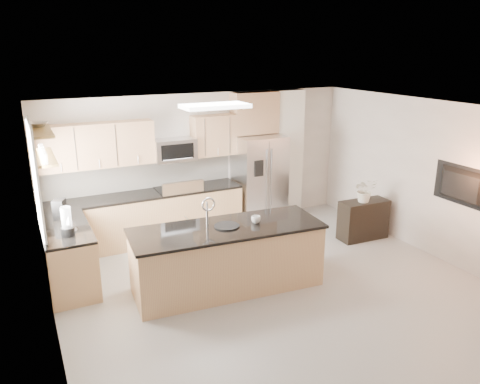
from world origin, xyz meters
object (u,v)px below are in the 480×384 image
kettle (69,223)px  microwave (174,150)px  blender (67,223)px  flower_vase (366,184)px  coffee_maker (60,210)px  range (179,212)px  television (460,186)px  island (227,257)px  cup (256,219)px  platter (227,226)px  credenza (363,220)px  refrigerator (259,181)px  bowl (38,124)px

kettle → microwave: bearing=33.6°
blender → flower_vase: bearing=-2.0°
coffee_maker → range: bearing=17.8°
blender → coffee_maker: (-0.02, 0.77, -0.04)m
microwave → television: bearing=-42.8°
island → blender: island is taller
blender → cup: bearing=-17.2°
flower_vase → television: television is taller
range → platter: bearing=-90.1°
television → kettle: bearing=71.1°
microwave → television: microwave is taller
microwave → television: (3.51, -3.24, -0.28)m
island → television: 3.75m
blender → coffee_maker: size_ratio=1.40×
credenza → blender: (-5.09, 0.15, 0.74)m
range → microwave: (0.00, 0.12, 1.16)m
kettle → island: bearing=-25.3°
kettle → television: television is taller
refrigerator → credenza: bearing=-48.6°
blender → credenza: bearing=-1.6°
cup → bowl: size_ratio=0.37×
range → refrigerator: (1.66, -0.05, 0.42)m
bowl → island: bearing=-32.2°
credenza → bowl: bearing=173.4°
island → credenza: island is taller
island → cup: (0.45, -0.04, 0.53)m
microwave → blender: microwave is taller
refrigerator → blender: (-3.73, -1.39, 0.21)m
range → island: (-0.01, -2.18, 0.01)m
microwave → platter: 2.38m
platter → television: size_ratio=0.34×
credenza → flower_vase: flower_vase is taller
microwave → bowl: bearing=-158.5°
cup → blender: 2.63m
microwave → coffee_maker: bearing=-159.1°
cup → refrigerator: bearing=60.6°
platter → kettle: bearing=155.1°
blender → kettle: (0.05, 0.22, -0.07)m
coffee_maker → bowl: (-0.16, -0.09, 1.32)m
credenza → coffee_maker: size_ratio=3.02×
microwave → flower_vase: 3.49m
refrigerator → blender: bearing=-159.5°
platter → flower_vase: (2.97, 0.54, 0.10)m
microwave → cup: 2.46m
cup → coffee_maker: coffee_maker is taller
refrigerator → coffee_maker: 3.81m
blender → microwave: bearing=37.0°
island → cup: island is taller
cup → kettle: (-2.46, 0.99, 0.02)m
credenza → platter: 3.13m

